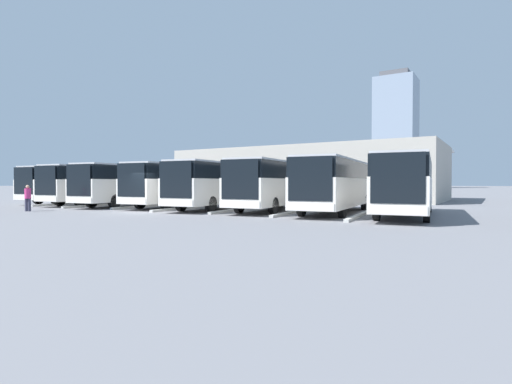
{
  "coord_description": "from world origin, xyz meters",
  "views": [
    {
      "loc": [
        -19.01,
        17.46,
        1.82
      ],
      "look_at": [
        -4.91,
        -5.67,
        1.23
      ],
      "focal_mm": 28.0,
      "sensor_mm": 36.0,
      "label": 1
    }
  ],
  "objects_px": {
    "bus_1": "(336,183)",
    "pedestrian": "(28,197)",
    "bus_6": "(103,183)",
    "bus_7": "(80,183)",
    "bus_5": "(135,183)",
    "bus_0": "(406,183)",
    "bus_4": "(182,183)",
    "bus_3": "(223,183)",
    "bus_2": "(277,183)"
  },
  "relations": [
    {
      "from": "bus_5",
      "to": "bus_7",
      "type": "bearing_deg",
      "value": -12.57
    },
    {
      "from": "bus_7",
      "to": "bus_1",
      "type": "bearing_deg",
      "value": 173.35
    },
    {
      "from": "bus_1",
      "to": "bus_2",
      "type": "distance_m",
      "value": 4.18
    },
    {
      "from": "bus_5",
      "to": "bus_7",
      "type": "height_order",
      "value": "same"
    },
    {
      "from": "bus_4",
      "to": "bus_5",
      "type": "xyz_separation_m",
      "value": [
        4.18,
        0.9,
        0.0
      ]
    },
    {
      "from": "bus_1",
      "to": "bus_5",
      "type": "relative_size",
      "value": 1.0
    },
    {
      "from": "bus_2",
      "to": "bus_6",
      "type": "relative_size",
      "value": 1.0
    },
    {
      "from": "bus_1",
      "to": "pedestrian",
      "type": "relative_size",
      "value": 6.79
    },
    {
      "from": "bus_1",
      "to": "bus_0",
      "type": "bearing_deg",
      "value": 168.1
    },
    {
      "from": "bus_3",
      "to": "bus_1",
      "type": "bearing_deg",
      "value": 175.84
    },
    {
      "from": "bus_3",
      "to": "bus_7",
      "type": "height_order",
      "value": "same"
    },
    {
      "from": "bus_3",
      "to": "bus_4",
      "type": "height_order",
      "value": "same"
    },
    {
      "from": "bus_5",
      "to": "bus_7",
      "type": "relative_size",
      "value": 1.0
    },
    {
      "from": "bus_3",
      "to": "bus_6",
      "type": "bearing_deg",
      "value": -5.08
    },
    {
      "from": "bus_4",
      "to": "pedestrian",
      "type": "relative_size",
      "value": 6.79
    },
    {
      "from": "bus_4",
      "to": "bus_7",
      "type": "height_order",
      "value": "same"
    },
    {
      "from": "bus_7",
      "to": "pedestrian",
      "type": "relative_size",
      "value": 6.79
    },
    {
      "from": "bus_5",
      "to": "bus_6",
      "type": "height_order",
      "value": "same"
    },
    {
      "from": "bus_0",
      "to": "bus_1",
      "type": "distance_m",
      "value": 4.19
    },
    {
      "from": "bus_5",
      "to": "bus_0",
      "type": "bearing_deg",
      "value": 174.67
    },
    {
      "from": "bus_4",
      "to": "pedestrian",
      "type": "bearing_deg",
      "value": 53.51
    },
    {
      "from": "bus_1",
      "to": "bus_5",
      "type": "bearing_deg",
      "value": -3.69
    },
    {
      "from": "bus_4",
      "to": "bus_6",
      "type": "bearing_deg",
      "value": -1.78
    },
    {
      "from": "bus_1",
      "to": "bus_5",
      "type": "distance_m",
      "value": 16.74
    },
    {
      "from": "bus_4",
      "to": "bus_7",
      "type": "xyz_separation_m",
      "value": [
        12.53,
        0.1,
        0.0
      ]
    },
    {
      "from": "bus_4",
      "to": "bus_5",
      "type": "height_order",
      "value": "same"
    },
    {
      "from": "bus_4",
      "to": "bus_0",
      "type": "bearing_deg",
      "value": 172.01
    },
    {
      "from": "bus_0",
      "to": "bus_4",
      "type": "xyz_separation_m",
      "value": [
        16.71,
        -0.26,
        0.0
      ]
    },
    {
      "from": "bus_3",
      "to": "bus_4",
      "type": "distance_m",
      "value": 4.19
    },
    {
      "from": "bus_3",
      "to": "bus_4",
      "type": "xyz_separation_m",
      "value": [
        4.18,
        -0.34,
        0.0
      ]
    },
    {
      "from": "bus_1",
      "to": "bus_4",
      "type": "relative_size",
      "value": 1.0
    },
    {
      "from": "bus_3",
      "to": "bus_6",
      "type": "distance_m",
      "value": 12.54
    },
    {
      "from": "bus_7",
      "to": "bus_3",
      "type": "bearing_deg",
      "value": 172.11
    },
    {
      "from": "pedestrian",
      "to": "bus_6",
      "type": "bearing_deg",
      "value": -92.79
    },
    {
      "from": "pedestrian",
      "to": "bus_7",
      "type": "bearing_deg",
      "value": -74.54
    },
    {
      "from": "bus_2",
      "to": "bus_5",
      "type": "distance_m",
      "value": 12.58
    },
    {
      "from": "bus_0",
      "to": "bus_2",
      "type": "xyz_separation_m",
      "value": [
        8.35,
        -0.45,
        0.0
      ]
    },
    {
      "from": "bus_1",
      "to": "bus_6",
      "type": "distance_m",
      "value": 20.9
    },
    {
      "from": "bus_2",
      "to": "bus_7",
      "type": "height_order",
      "value": "same"
    },
    {
      "from": "bus_0",
      "to": "bus_4",
      "type": "bearing_deg",
      "value": -7.99
    },
    {
      "from": "bus_3",
      "to": "pedestrian",
      "type": "height_order",
      "value": "bus_3"
    },
    {
      "from": "bus_0",
      "to": "bus_4",
      "type": "distance_m",
      "value": 16.71
    },
    {
      "from": "bus_6",
      "to": "bus_7",
      "type": "bearing_deg",
      "value": -16.25
    },
    {
      "from": "bus_2",
      "to": "bus_4",
      "type": "bearing_deg",
      "value": -5.82
    },
    {
      "from": "bus_3",
      "to": "pedestrian",
      "type": "bearing_deg",
      "value": 36.15
    },
    {
      "from": "bus_1",
      "to": "bus_2",
      "type": "bearing_deg",
      "value": -8.4
    },
    {
      "from": "bus_0",
      "to": "bus_1",
      "type": "bearing_deg",
      "value": -11.9
    },
    {
      "from": "bus_1",
      "to": "bus_2",
      "type": "relative_size",
      "value": 1.0
    },
    {
      "from": "bus_4",
      "to": "bus_1",
      "type": "bearing_deg",
      "value": 173.32
    },
    {
      "from": "bus_6",
      "to": "bus_7",
      "type": "height_order",
      "value": "same"
    }
  ]
}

